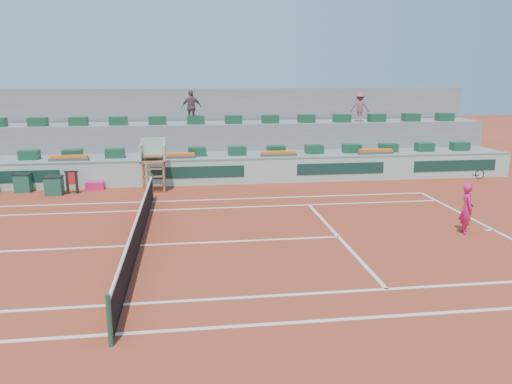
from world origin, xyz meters
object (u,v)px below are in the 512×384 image
Objects in this scene: umpire_chair at (153,157)px; tennis_player at (467,208)px; player_bag at (95,186)px; drink_cooler_a at (54,185)px.

umpire_chair reaches higher than tennis_player.
player_bag is 0.34× the size of umpire_chair.
player_bag is 0.98× the size of drink_cooler_a.
tennis_player reaches higher than drink_cooler_a.
umpire_chair is 4.48m from drink_cooler_a.
player_bag is 15.82m from tennis_player.
tennis_player is at bearing -31.64° from player_bag.
tennis_player reaches higher than player_bag.
tennis_player is at bearing -26.51° from drink_cooler_a.
umpire_chair is at bearing 2.39° from drink_cooler_a.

